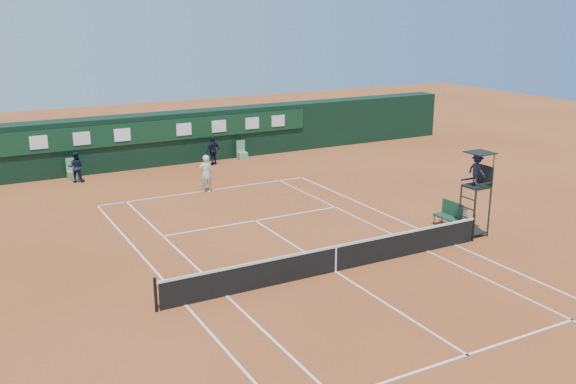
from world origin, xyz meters
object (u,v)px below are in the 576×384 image
object	(u,v)px
tennis_net	(336,258)
player	(206,174)
umpire_chair	(477,176)
cooler	(458,215)
player_bench	(450,213)

from	to	relation	value
tennis_net	player	size ratio (longest dim) A/B	6.83
player	umpire_chair	bearing A→B (deg)	126.04
player	tennis_net	bearing A→B (deg)	94.41
umpire_chair	cooler	xyz separation A→B (m)	(0.61, 1.52, -2.13)
player	cooler	bearing A→B (deg)	132.22
umpire_chair	player	bearing A→B (deg)	122.25
player_bench	cooler	distance (m)	0.87
player_bench	cooler	world-z (taller)	player_bench
tennis_net	umpire_chair	distance (m)	7.21
tennis_net	cooler	xyz separation A→B (m)	(7.54, 2.05, -0.18)
tennis_net	umpire_chair	size ratio (longest dim) A/B	3.77
umpire_chair	tennis_net	bearing A→B (deg)	-175.61
cooler	player	size ratio (longest dim) A/B	0.34
tennis_net	cooler	size ratio (longest dim) A/B	20.00
tennis_net	player	xyz separation A→B (m)	(-0.13, 11.71, 0.44)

